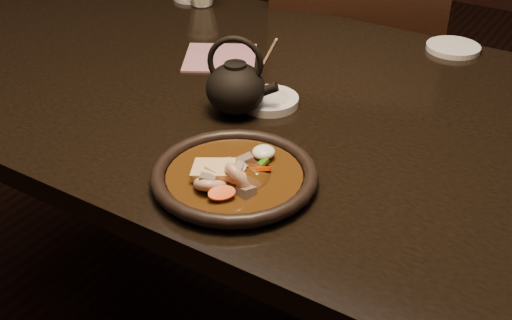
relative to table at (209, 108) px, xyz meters
The scene contains 9 objects.
table is the anchor object (origin of this frame).
chair 0.64m from the table, 84.41° to the left, with size 0.60×0.60×0.99m.
plate 0.41m from the table, 47.94° to the right, with size 0.25×0.25×0.03m.
stirfry 0.41m from the table, 48.35° to the right, with size 0.12×0.17×0.06m.
soy_dish 0.20m from the table, 14.89° to the right, with size 0.11×0.11×0.02m, color silver.
saucer_right 0.55m from the table, 45.68° to the left, with size 0.12×0.12×0.01m, color silver.
chopsticks 0.16m from the table, 64.37° to the left, with size 0.08×0.21×0.01m.
napkin 0.11m from the table, 106.54° to the left, with size 0.15×0.15×0.00m, color #AC6978.
teapot 0.22m from the table, 36.54° to the right, with size 0.13×0.11×0.14m.
Camera 1 is at (0.72, -0.96, 1.30)m, focal length 45.00 mm.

